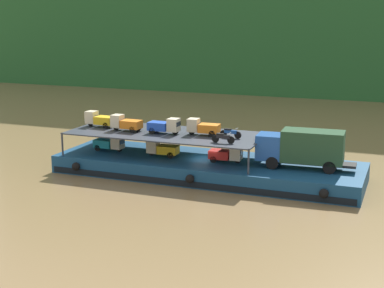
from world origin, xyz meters
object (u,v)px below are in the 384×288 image
Objects in this scene: cargo_barge at (207,168)px; motorcycle_upper_port at (223,138)px; mini_truck_lower_aft at (162,148)px; mini_truck_lower_stern at (110,143)px; mini_truck_upper_fore at (165,126)px; mini_truck_upper_bow at (203,127)px; covered_lorry at (303,148)px; mini_truck_lower_mid at (226,154)px; mini_truck_upper_stern at (100,119)px; motorcycle_upper_centre at (230,133)px; mini_truck_upper_mid at (126,123)px.

cargo_barge is 13.71× the size of motorcycle_upper_port.
mini_truck_lower_stern is at bearing 178.06° from mini_truck_lower_aft.
mini_truck_upper_fore is 0.99× the size of mini_truck_upper_bow.
mini_truck_lower_mid is at bearing -176.61° from covered_lorry.
motorcycle_upper_port is (0.23, -1.66, 1.74)m from mini_truck_lower_mid.
cargo_barge is at bearing 179.97° from covered_lorry.
mini_truck_upper_stern is at bearing 178.95° from covered_lorry.
covered_lorry is 18.58m from mini_truck_upper_stern.
mini_truck_upper_bow is 1.46× the size of motorcycle_upper_port.
motorcycle_upper_centre is (11.23, 0.29, 1.74)m from mini_truck_lower_stern.
mini_truck_lower_stern is 1.01× the size of mini_truck_upper_fore.
motorcycle_upper_centre is at bearing 0.75° from cargo_barge.
motorcycle_upper_centre is (0.20, 0.40, 1.74)m from mini_truck_lower_mid.
mini_truck_upper_fore is (6.77, -0.72, 0.00)m from mini_truck_upper_stern.
mini_truck_lower_aft is 1.00× the size of mini_truck_upper_bow.
mini_truck_upper_fore is (5.47, -0.12, 2.00)m from mini_truck_lower_stern.
mini_truck_upper_mid and mini_truck_upper_bow have the same top height.
mini_truck_upper_stern is 3.21m from mini_truck_upper_mid.
mini_truck_upper_fore reaches higher than motorcycle_upper_centre.
motorcycle_upper_centre is (-0.02, 2.06, 0.00)m from motorcycle_upper_port.
motorcycle_upper_port is at bearing -15.92° from mini_truck_upper_fore.
mini_truck_lower_stern is 5.82m from mini_truck_upper_fore.
motorcycle_upper_port is at bearing -8.96° from mini_truck_lower_stern.
covered_lorry reaches higher than mini_truck_lower_mid.
mini_truck_upper_stern and mini_truck_upper_bow have the same top height.
mini_truck_upper_mid is 3.67m from mini_truck_upper_fore.
cargo_barge is 8.19m from mini_truck_upper_mid.
mini_truck_upper_fore is at bearing -1.29° from mini_truck_lower_stern.
covered_lorry is at bearing 0.85° from mini_truck_lower_stern.
mini_truck_lower_stern and mini_truck_lower_aft have the same top height.
mini_truck_upper_stern reaches higher than cargo_barge.
mini_truck_upper_stern reaches higher than motorcycle_upper_port.
mini_truck_upper_stern is 1.00× the size of mini_truck_upper_mid.
motorcycle_upper_centre is at bearing -1.42° from mini_truck_upper_stern.
covered_lorry is 2.85× the size of mini_truck_lower_mid.
motorcycle_upper_centre is at bearing 179.71° from covered_lorry.
mini_truck_upper_stern reaches higher than covered_lorry.
covered_lorry is at bearing 18.71° from motorcycle_upper_port.
motorcycle_upper_centre reaches higher than mini_truck_lower_mid.
mini_truck_upper_stern is at bearing 179.37° from mini_truck_upper_bow.
mini_truck_lower_stern is at bearing 172.47° from mini_truck_upper_mid.
mini_truck_upper_mid is 1.00× the size of mini_truck_upper_bow.
motorcycle_upper_port is at bearing -41.83° from mini_truck_upper_bow.
mini_truck_lower_mid is 9.45m from mini_truck_upper_mid.
mini_truck_upper_stern is at bearing 169.31° from motorcycle_upper_port.
mini_truck_upper_fore is at bearing 1.79° from mini_truck_upper_mid.
mini_truck_upper_stern reaches higher than mini_truck_lower_aft.
mini_truck_upper_stern and mini_truck_upper_fore have the same top height.
covered_lorry is (8.04, -0.00, 2.45)m from cargo_barge.
mini_truck_upper_stern is at bearing 178.16° from cargo_barge.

